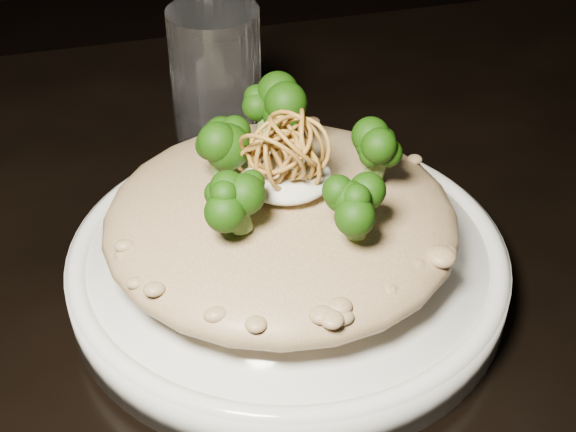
{
  "coord_description": "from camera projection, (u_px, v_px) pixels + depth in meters",
  "views": [
    {
      "loc": [
        -0.2,
        -0.38,
        1.11
      ],
      "look_at": [
        -0.09,
        0.0,
        0.81
      ],
      "focal_mm": 50.0,
      "sensor_mm": 36.0,
      "label": 1
    }
  ],
  "objects": [
    {
      "name": "cheese",
      "position": [
        286.0,
        177.0,
        0.48
      ],
      "size": [
        0.06,
        0.06,
        0.02
      ],
      "primitive_type": "ellipsoid",
      "color": "white",
      "rests_on": "risotto"
    },
    {
      "name": "plate",
      "position": [
        288.0,
        265.0,
        0.52
      ],
      "size": [
        0.28,
        0.28,
        0.03
      ],
      "primitive_type": "cylinder",
      "color": "silver",
      "rests_on": "table"
    },
    {
      "name": "broccoli",
      "position": [
        287.0,
        155.0,
        0.47
      ],
      "size": [
        0.13,
        0.13,
        0.05
      ],
      "primitive_type": null,
      "color": "black",
      "rests_on": "risotto"
    },
    {
      "name": "risotto",
      "position": [
        281.0,
        219.0,
        0.5
      ],
      "size": [
        0.22,
        0.22,
        0.05
      ],
      "primitive_type": "ellipsoid",
      "color": "brown",
      "rests_on": "plate"
    },
    {
      "name": "drinking_glass",
      "position": [
        217.0,
        85.0,
        0.62
      ],
      "size": [
        0.07,
        0.07,
        0.12
      ],
      "primitive_type": "cylinder",
      "rotation": [
        0.0,
        0.0,
        0.0
      ],
      "color": "white",
      "rests_on": "table"
    },
    {
      "name": "shallots",
      "position": [
        283.0,
        145.0,
        0.46
      ],
      "size": [
        0.05,
        0.05,
        0.03
      ],
      "primitive_type": null,
      "color": "brown",
      "rests_on": "cheese"
    },
    {
      "name": "table",
      "position": [
        406.0,
        342.0,
        0.6
      ],
      "size": [
        1.1,
        0.8,
        0.75
      ],
      "color": "black",
      "rests_on": "ground"
    }
  ]
}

